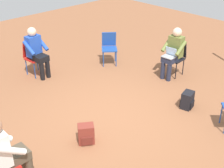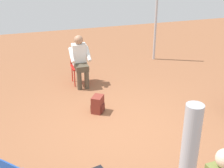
% 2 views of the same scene
% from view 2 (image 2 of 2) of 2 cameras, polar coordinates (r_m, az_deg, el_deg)
% --- Properties ---
extents(ground_plane, '(15.49, 15.49, 0.00)m').
position_cam_2_polar(ground_plane, '(5.94, 1.80, -8.61)').
color(ground_plane, brown).
extents(chair_west, '(0.44, 0.40, 0.85)m').
position_cam_2_polar(chair_west, '(7.80, -6.05, 3.71)').
color(chair_west, red).
rests_on(chair_west, ground).
extents(person_in_white, '(0.52, 0.49, 1.24)m').
position_cam_2_polar(person_in_white, '(7.58, -5.86, 4.69)').
color(person_in_white, '#4C4233').
rests_on(person_in_white, ground).
extents(backpack_by_empty_chair, '(0.34, 0.32, 0.36)m').
position_cam_2_polar(backpack_by_empty_chair, '(6.51, -2.64, -3.87)').
color(backpack_by_empty_chair, maroon).
rests_on(backpack_by_empty_chair, ground).
extents(tent_pole_far, '(0.07, 0.07, 2.56)m').
position_cam_2_polar(tent_pole_far, '(9.27, 8.05, 12.01)').
color(tent_pole_far, '#B2B2B7').
rests_on(tent_pole_far, ground).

